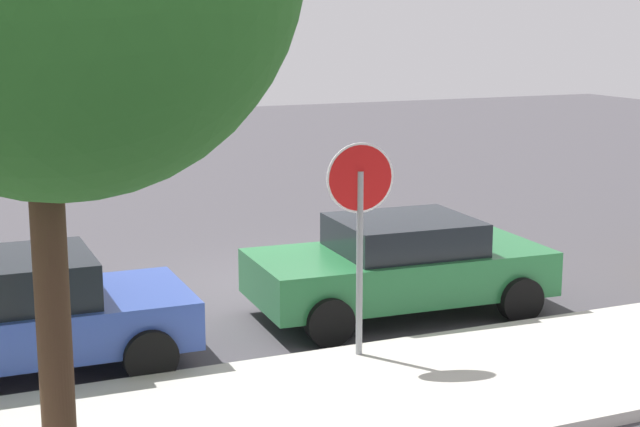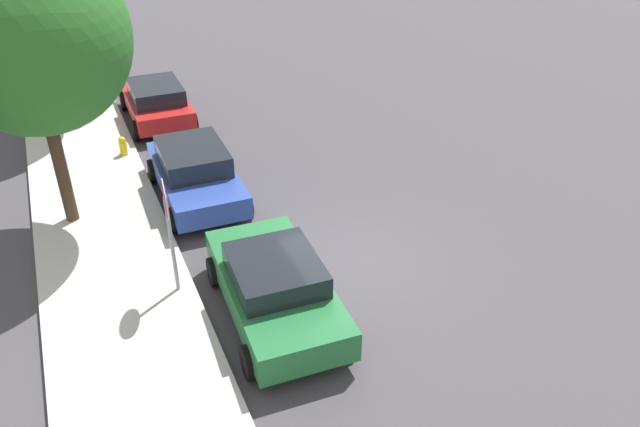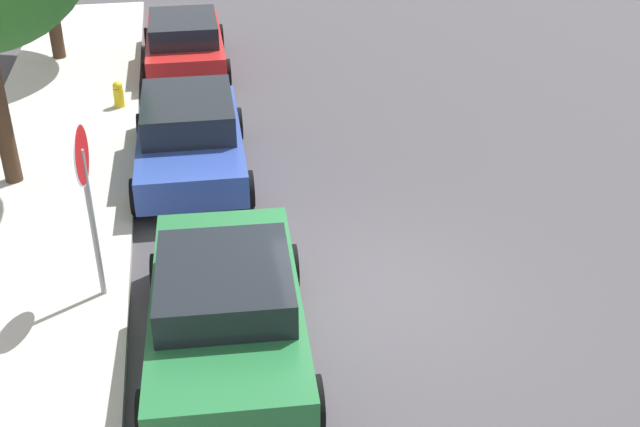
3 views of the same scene
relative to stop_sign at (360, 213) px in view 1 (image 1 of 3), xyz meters
The scene contains 5 objects.
ground_plane 4.23m from the stop_sign, 97.52° to the right, with size 60.00×60.00×0.00m, color #423F44.
sidewalk_curb 2.24m from the stop_sign, 112.54° to the left, with size 32.00×3.07×0.14m, color beige.
stop_sign is the anchor object (origin of this frame).
parked_car_green 2.50m from the stop_sign, 131.02° to the right, with size 4.27×2.27×1.39m.
parked_car_blue 4.31m from the stop_sign, 19.65° to the right, with size 4.18×2.14×1.42m.
Camera 1 is at (5.48, 13.96, 4.17)m, focal length 55.00 mm.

